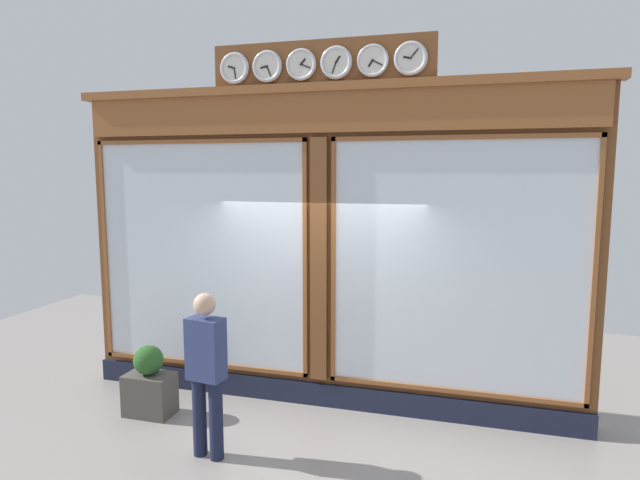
# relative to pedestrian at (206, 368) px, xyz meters

# --- Properties ---
(shop_facade) EXTENTS (6.34, 0.42, 4.36)m
(shop_facade) POSITION_rel_pedestrian_xyz_m (-0.75, -1.62, 1.03)
(shop_facade) COLOR brown
(shop_facade) RESTS_ON ground_plane
(pedestrian) EXTENTS (0.39, 0.27, 1.69)m
(pedestrian) POSITION_rel_pedestrian_xyz_m (0.00, 0.00, 0.00)
(pedestrian) COLOR #191E38
(pedestrian) RESTS_ON ground_plane
(planter_box) EXTENTS (0.56, 0.36, 0.50)m
(planter_box) POSITION_rel_pedestrian_xyz_m (1.12, -0.67, -0.68)
(planter_box) COLOR #4C4742
(planter_box) RESTS_ON ground_plane
(planter_shrub) EXTENTS (0.35, 0.35, 0.35)m
(planter_shrub) POSITION_rel_pedestrian_xyz_m (1.12, -0.67, -0.26)
(planter_shrub) COLOR #285623
(planter_shrub) RESTS_ON planter_box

